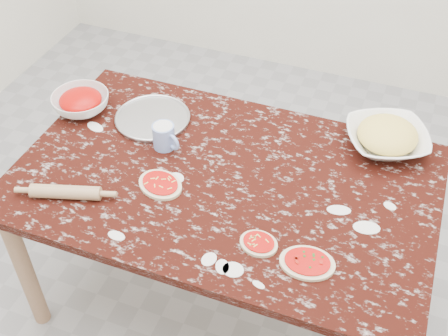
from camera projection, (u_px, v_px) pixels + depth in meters
ground at (224, 292)px, 2.69m from camera, size 4.00×4.00×0.00m
worktable at (224, 193)px, 2.24m from camera, size 1.60×1.00×0.75m
pizza_tray at (153, 118)px, 2.44m from camera, size 0.36×0.36×0.01m
sauce_bowl at (81, 103)px, 2.47m from camera, size 0.30×0.30×0.08m
cheese_bowl at (387, 139)px, 2.29m from camera, size 0.42×0.42×0.08m
flour_mug at (164, 136)px, 2.28m from camera, size 0.13×0.09×0.10m
pizza_left at (160, 184)px, 2.14m from camera, size 0.22×0.20×0.02m
pizza_mid at (259, 243)px, 1.93m from camera, size 0.15×0.13×0.02m
pizza_right at (307, 263)px, 1.87m from camera, size 0.20×0.16×0.02m
rolling_pin at (66, 192)px, 2.09m from camera, size 0.26×0.13×0.05m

